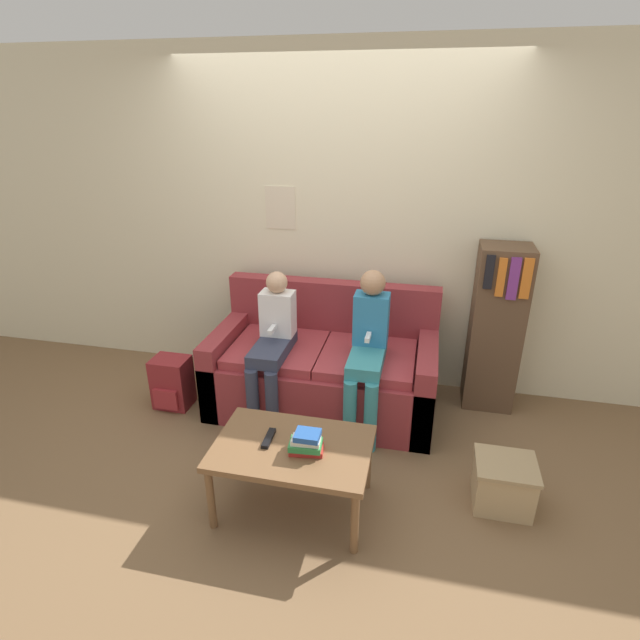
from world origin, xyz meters
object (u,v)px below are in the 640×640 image
object	(u,v)px
person_right	(368,345)
storage_box	(503,483)
coffee_table	(293,452)
tv_remote	(269,438)
bookshelf	(496,328)
backpack	(172,383)
couch	(324,369)
person_left	(273,341)

from	to	relation	value
person_right	storage_box	xyz separation A→B (m)	(0.89, -0.62, -0.50)
coffee_table	tv_remote	xyz separation A→B (m)	(-0.14, 0.02, 0.06)
person_right	storage_box	world-z (taller)	person_right
coffee_table	person_right	distance (m)	0.98
tv_remote	storage_box	distance (m)	1.38
bookshelf	backpack	size ratio (longest dim) A/B	3.15
couch	person_left	distance (m)	0.50
storage_box	couch	bearing A→B (deg)	146.54
tv_remote	storage_box	xyz separation A→B (m)	(1.33, 0.26, -0.29)
person_right	coffee_table	bearing A→B (deg)	-108.01
coffee_table	storage_box	size ratio (longest dim) A/B	2.55
coffee_table	storage_box	bearing A→B (deg)	13.37
couch	bookshelf	xyz separation A→B (m)	(1.24, 0.31, 0.33)
coffee_table	backpack	size ratio (longest dim) A/B	2.17
couch	bookshelf	bearing A→B (deg)	13.87
backpack	bookshelf	bearing A→B (deg)	13.85
coffee_table	tv_remote	size ratio (longest dim) A/B	5.10
person_left	backpack	distance (m)	0.90
coffee_table	tv_remote	distance (m)	0.16
coffee_table	backpack	xyz separation A→B (m)	(-1.19, 0.82, -0.18)
coffee_table	backpack	distance (m)	1.46
person_left	storage_box	bearing A→B (deg)	-21.12
person_left	coffee_table	bearing A→B (deg)	-66.33
bookshelf	storage_box	bearing A→B (deg)	-89.80
coffee_table	person_right	xyz separation A→B (m)	(0.29, 0.90, 0.26)
person_right	backpack	world-z (taller)	person_right
person_right	tv_remote	size ratio (longest dim) A/B	6.66
person_left	bookshelf	xyz separation A→B (m)	(1.57, 0.52, 0.03)
couch	backpack	world-z (taller)	couch
person_right	couch	bearing A→B (deg)	150.19
coffee_table	bookshelf	bearing A→B (deg)	50.05
bookshelf	couch	bearing A→B (deg)	-166.13
coffee_table	bookshelf	distance (m)	1.86
person_right	bookshelf	distance (m)	1.02
person_right	bookshelf	bearing A→B (deg)	29.79
person_left	person_right	xyz separation A→B (m)	(0.68, 0.01, 0.04)
storage_box	person_right	bearing A→B (deg)	145.18
person_right	tv_remote	xyz separation A→B (m)	(-0.44, -0.88, -0.20)
person_right	backpack	xyz separation A→B (m)	(-1.49, -0.08, -0.45)
person_left	person_right	distance (m)	0.68
couch	tv_remote	distance (m)	1.10
couch	tv_remote	bearing A→B (deg)	-94.39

